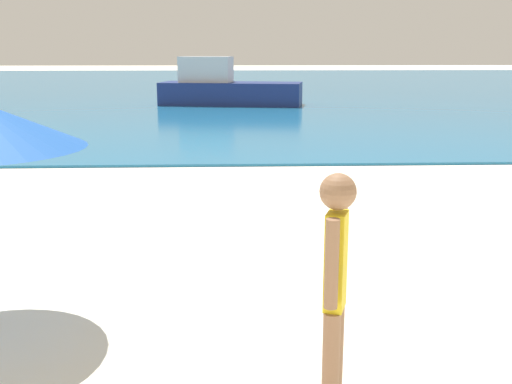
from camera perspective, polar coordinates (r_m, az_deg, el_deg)
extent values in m
cube|color=#1E6B9E|center=(42.95, -2.14, 9.94)|extent=(160.00, 60.00, 0.06)
cylinder|color=#936B4C|center=(4.25, 7.33, -15.53)|extent=(0.11, 0.11, 0.85)
cylinder|color=#936B4C|center=(4.13, 6.97, -16.50)|extent=(0.11, 0.11, 0.85)
cube|color=yellow|center=(3.88, 7.46, -6.43)|extent=(0.18, 0.22, 0.63)
sphere|color=#936B4C|center=(3.76, 7.67, 0.03)|extent=(0.23, 0.23, 0.23)
cylinder|color=#936B4C|center=(4.02, 7.85, -5.23)|extent=(0.08, 0.08, 0.56)
cylinder|color=#936B4C|center=(3.73, 7.08, -6.70)|extent=(0.08, 0.08, 0.56)
cube|color=navy|center=(27.27, -2.35, 9.17)|extent=(6.41, 3.07, 0.98)
cube|color=silver|center=(27.45, -4.69, 11.35)|extent=(2.43, 1.76, 1.11)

